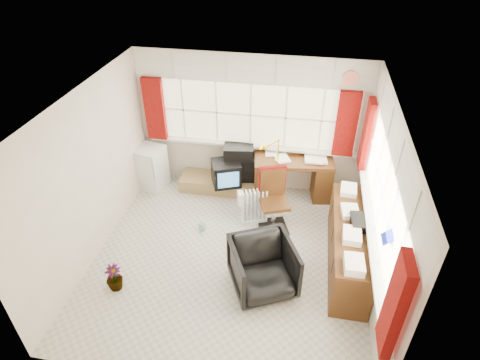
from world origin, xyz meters
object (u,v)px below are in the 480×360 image
object	(u,v)px
desk_lamp	(279,145)
tv_bench	(219,183)
office_chair	(263,267)
mini_fridge	(151,167)
crt_tv	(226,173)
credenza	(349,245)
desk	(292,174)
radiator	(254,210)
task_chair	(273,196)

from	to	relation	value
desk_lamp	tv_bench	distance (m)	1.46
desk_lamp	office_chair	bearing A→B (deg)	-88.83
mini_fridge	office_chair	bearing A→B (deg)	-40.96
office_chair	crt_tv	xyz separation A→B (m)	(-0.94, 2.03, 0.09)
credenza	crt_tv	distance (m)	2.51
desk	desk_lamp	distance (m)	0.73
credenza	mini_fridge	world-z (taller)	credenza
desk	desk_lamp	world-z (taller)	desk_lamp
desk_lamp	crt_tv	distance (m)	1.10
office_chair	radiator	world-z (taller)	office_chair
office_chair	credenza	world-z (taller)	credenza
office_chair	credenza	bearing A→B (deg)	3.52
credenza	desk	bearing A→B (deg)	120.16
credenza	tv_bench	size ratio (longest dim) A/B	1.43
desk_lamp	mini_fridge	xyz separation A→B (m)	(-2.33, -0.05, -0.69)
desk	credenza	xyz separation A→B (m)	(0.93, -1.60, -0.05)
tv_bench	mini_fridge	distance (m)	1.29
credenza	task_chair	bearing A→B (deg)	149.06
radiator	credenza	xyz separation A→B (m)	(1.49, -0.70, 0.13)
desk	office_chair	bearing A→B (deg)	-95.76
radiator	mini_fridge	bearing A→B (deg)	160.80
office_chair	desk_lamp	bearing A→B (deg)	65.44
desk_lamp	crt_tv	bearing A→B (deg)	-175.21
radiator	tv_bench	xyz separation A→B (m)	(-0.79, 0.82, -0.14)
mini_fridge	radiator	bearing A→B (deg)	-19.20
radiator	credenza	size ratio (longest dim) A/B	0.32
credenza	tv_bench	xyz separation A→B (m)	(-2.28, 1.52, -0.27)
desk	crt_tv	bearing A→B (deg)	-169.47
desk	desk_lamp	bearing A→B (deg)	-152.32
desk_lamp	task_chair	world-z (taller)	desk_lamp
task_chair	office_chair	xyz separation A→B (m)	(0.03, -1.36, -0.19)
tv_bench	office_chair	bearing A→B (deg)	-62.63
desk_lamp	office_chair	xyz separation A→B (m)	(0.04, -2.11, -0.72)
desk_lamp	tv_bench	bearing A→B (deg)	176.73
desk	radiator	distance (m)	1.07
task_chair	tv_bench	distance (m)	1.43
office_chair	tv_bench	size ratio (longest dim) A/B	0.60
desk_lamp	task_chair	bearing A→B (deg)	-88.87
desk	radiator	world-z (taller)	desk
task_chair	radiator	distance (m)	0.43
tv_bench	crt_tv	world-z (taller)	crt_tv
task_chair	crt_tv	xyz separation A→B (m)	(-0.91, 0.67, -0.10)
desk	task_chair	bearing A→B (deg)	-106.00
credenza	crt_tv	size ratio (longest dim) A/B	3.24
desk_lamp	radiator	size ratio (longest dim) A/B	0.70
task_chair	office_chair	distance (m)	1.37
task_chair	crt_tv	distance (m)	1.14
crt_tv	mini_fridge	xyz separation A→B (m)	(-1.43, 0.03, -0.07)
tv_bench	crt_tv	size ratio (longest dim) A/B	2.27
office_chair	credenza	size ratio (longest dim) A/B	0.42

